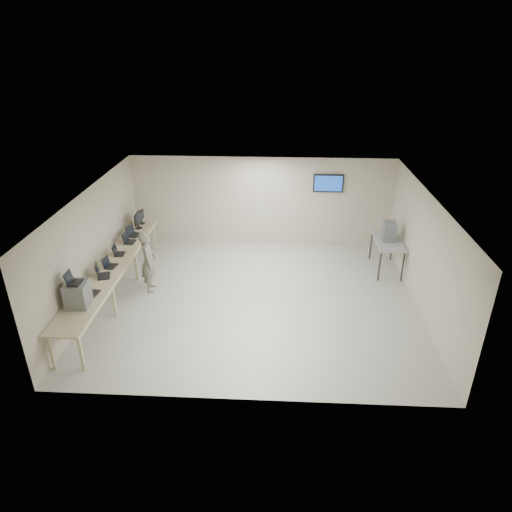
# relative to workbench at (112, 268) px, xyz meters

# --- Properties ---
(room) EXTENTS (8.01, 7.01, 2.81)m
(room) POSITION_rel_workbench_xyz_m (3.62, 0.06, 0.58)
(room) COLOR beige
(room) RESTS_ON ground
(workbench) EXTENTS (0.76, 6.00, 0.90)m
(workbench) POSITION_rel_workbench_xyz_m (0.00, 0.00, 0.00)
(workbench) COLOR #C2B195
(workbench) RESTS_ON ground
(equipment_box) EXTENTS (0.49, 0.54, 0.53)m
(equipment_box) POSITION_rel_workbench_xyz_m (-0.06, -1.86, 0.34)
(equipment_box) COLOR slate
(equipment_box) RESTS_ON workbench
(laptop_on_box) EXTENTS (0.28, 0.34, 0.26)m
(laptop_on_box) POSITION_rel_workbench_xyz_m (-0.12, -1.86, 0.67)
(laptop_on_box) COLOR black
(laptop_on_box) RESTS_ON equipment_box
(laptop_0) EXTENTS (0.34, 0.40, 0.28)m
(laptop_0) POSITION_rel_workbench_xyz_m (-0.03, -1.41, 0.15)
(laptop_0) COLOR black
(laptop_0) RESTS_ON workbench
(laptop_1) EXTENTS (0.41, 0.45, 0.30)m
(laptop_1) POSITION_rel_workbench_xyz_m (-0.05, -0.59, 0.15)
(laptop_1) COLOR black
(laptop_1) RESTS_ON workbench
(laptop_2) EXTENTS (0.31, 0.36, 0.26)m
(laptop_2) POSITION_rel_workbench_xyz_m (-0.04, -0.08, 0.14)
(laptop_2) COLOR black
(laptop_2) RESTS_ON workbench
(laptop_3) EXTENTS (0.29, 0.35, 0.26)m
(laptop_3) POSITION_rel_workbench_xyz_m (-0.05, 0.61, 0.14)
(laptop_3) COLOR black
(laptop_3) RESTS_ON workbench
(laptop_4) EXTENTS (0.31, 0.37, 0.28)m
(laptop_4) POSITION_rel_workbench_xyz_m (-0.01, 1.38, 0.15)
(laptop_4) COLOR black
(laptop_4) RESTS_ON workbench
(laptop_5) EXTENTS (0.41, 0.43, 0.29)m
(laptop_5) POSITION_rel_workbench_xyz_m (-0.02, 1.85, 0.15)
(laptop_5) COLOR black
(laptop_5) RESTS_ON workbench
(monitor_near) EXTENTS (0.22, 0.49, 0.48)m
(monitor_near) POSITION_rel_workbench_xyz_m (-0.01, 2.39, 0.36)
(monitor_near) COLOR black
(monitor_near) RESTS_ON workbench
(monitor_far) EXTENTS (0.18, 0.41, 0.40)m
(monitor_far) POSITION_rel_workbench_xyz_m (-0.01, 2.75, 0.32)
(monitor_far) COLOR black
(monitor_far) RESTS_ON workbench
(soldier) EXTENTS (0.51, 0.67, 1.65)m
(soldier) POSITION_rel_workbench_xyz_m (0.81, 0.39, -0.00)
(soldier) COLOR slate
(soldier) RESTS_ON ground
(side_table) EXTENTS (0.72, 1.54, 0.93)m
(side_table) POSITION_rel_workbench_xyz_m (7.19, 1.88, 0.03)
(side_table) COLOR #9D9D9D
(side_table) RESTS_ON ground
(storage_bins) EXTENTS (0.34, 0.38, 0.54)m
(storage_bins) POSITION_rel_workbench_xyz_m (7.17, 1.88, 0.37)
(storage_bins) COLOR gray
(storage_bins) RESTS_ON side_table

